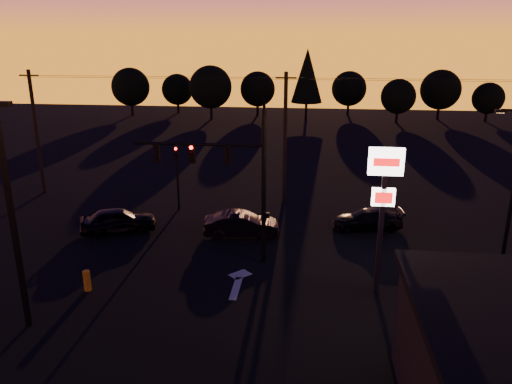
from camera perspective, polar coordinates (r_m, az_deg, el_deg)
ground at (r=23.10m, az=-3.93°, el=-12.04°), size 120.00×120.00×0.00m
lane_arrow at (r=24.46m, az=-2.06°, el=-10.18°), size 1.20×3.10×0.01m
traffic_signal_mast at (r=24.87m, az=-2.78°, el=2.53°), size 6.79×0.52×8.58m
secondary_signal at (r=33.51m, az=-9.02°, el=2.68°), size 0.30×0.31×4.35m
parking_lot_light at (r=21.06m, az=-26.31°, el=-1.25°), size 1.25×0.30×9.14m
pylon_sign at (r=22.42m, az=14.40°, el=0.20°), size 1.50×0.28×6.80m
utility_pole_0 at (r=39.65m, az=-23.79°, el=6.30°), size 1.40×0.26×9.00m
utility_pole_1 at (r=34.43m, az=3.33°, el=6.24°), size 1.40×0.26×9.00m
power_wires at (r=33.86m, az=3.46°, el=12.84°), size 36.00×1.22×0.07m
bollard at (r=24.75m, az=-18.75°, el=-9.57°), size 0.33×0.33×0.99m
tree_0 at (r=74.66m, az=-14.15°, el=11.58°), size 5.36×5.36×6.74m
tree_1 at (r=75.75m, az=-8.98°, el=11.50°), size 4.54×4.54×5.71m
tree_2 at (r=69.44m, az=-5.21°, el=11.86°), size 5.77×5.78×7.26m
tree_3 at (r=72.52m, az=0.19°, el=11.68°), size 4.95×4.95×6.22m
tree_4 at (r=68.92m, az=5.86°, el=13.09°), size 4.18×4.18×9.50m
tree_5 at (r=74.28m, az=10.59°, el=11.53°), size 4.95×4.95×6.22m
tree_6 at (r=69.09m, az=15.95°, el=10.45°), size 4.54×4.54×5.71m
tree_7 at (r=73.14m, az=20.34°, el=10.90°), size 5.36×5.36×6.74m
tree_8 at (r=73.94m, az=25.01°, el=9.68°), size 4.12×4.12×5.19m
car_left at (r=30.98m, az=-15.47°, el=-3.13°), size 4.74×3.37×1.50m
car_mid at (r=29.32m, az=-1.68°, el=-3.73°), size 4.52×2.03×1.44m
car_right at (r=31.16m, az=12.61°, el=-3.05°), size 4.43×2.29×1.23m
suv_parked at (r=20.55m, az=21.98°, el=-15.46°), size 3.14×5.01×1.29m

